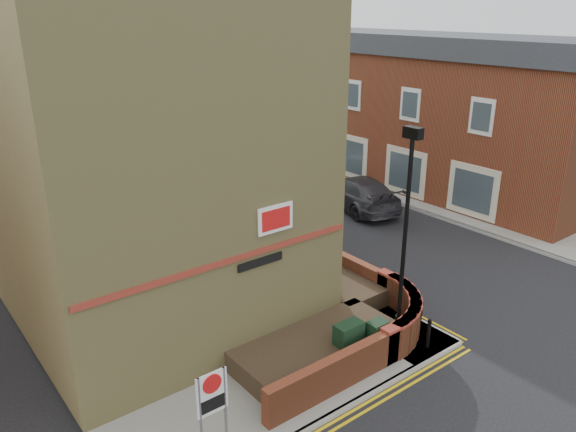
# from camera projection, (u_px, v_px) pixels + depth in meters

# --- Properties ---
(ground) EXTENTS (120.00, 120.00, 0.00)m
(ground) POSITION_uv_depth(u_px,v_px,m) (390.00, 384.00, 14.71)
(ground) COLOR black
(ground) RESTS_ON ground
(pavement_corner) EXTENTS (13.00, 3.00, 0.12)m
(pavement_corner) POSITION_uv_depth(u_px,v_px,m) (247.00, 407.00, 13.78)
(pavement_corner) COLOR gray
(pavement_corner) RESTS_ON ground
(pavement_main) EXTENTS (2.00, 32.00, 0.12)m
(pavement_main) POSITION_uv_depth(u_px,v_px,m) (175.00, 206.00, 27.65)
(pavement_main) COLOR gray
(pavement_main) RESTS_ON ground
(pavement_far) EXTENTS (4.00, 40.00, 0.12)m
(pavement_far) POSITION_uv_depth(u_px,v_px,m) (375.00, 180.00, 31.78)
(pavement_far) COLOR gray
(pavement_far) RESTS_ON ground
(kerb_main_near) EXTENTS (0.15, 32.00, 0.12)m
(kerb_main_near) POSITION_uv_depth(u_px,v_px,m) (193.00, 202.00, 28.23)
(kerb_main_near) COLOR gray
(kerb_main_near) RESTS_ON ground
(kerb_main_far) EXTENTS (0.15, 40.00, 0.12)m
(kerb_main_far) POSITION_uv_depth(u_px,v_px,m) (349.00, 186.00, 30.63)
(kerb_main_far) COLOR gray
(kerb_main_far) RESTS_ON ground
(yellow_lines_main) EXTENTS (0.28, 32.00, 0.01)m
(yellow_lines_main) POSITION_uv_depth(u_px,v_px,m) (197.00, 202.00, 28.39)
(yellow_lines_main) COLOR gold
(yellow_lines_main) RESTS_ON ground
(corner_building) EXTENTS (8.95, 10.40, 13.60)m
(corner_building) POSITION_uv_depth(u_px,v_px,m) (138.00, 116.00, 16.79)
(corner_building) COLOR tan
(corner_building) RESTS_ON ground
(garden_wall) EXTENTS (6.80, 6.00, 1.20)m
(garden_wall) POSITION_uv_depth(u_px,v_px,m) (326.00, 342.00, 16.56)
(garden_wall) COLOR brown
(garden_wall) RESTS_ON ground
(lamppost) EXTENTS (0.25, 0.50, 6.30)m
(lamppost) POSITION_uv_depth(u_px,v_px,m) (405.00, 238.00, 15.35)
(lamppost) COLOR black
(lamppost) RESTS_ON pavement_corner
(utility_cabinet_large) EXTENTS (0.80, 0.45, 1.20)m
(utility_cabinet_large) POSITION_uv_depth(u_px,v_px,m) (348.00, 343.00, 15.25)
(utility_cabinet_large) COLOR black
(utility_cabinet_large) RESTS_ON pavement_corner
(utility_cabinet_small) EXTENTS (0.55, 0.40, 1.10)m
(utility_cabinet_small) POSITION_uv_depth(u_px,v_px,m) (377.00, 339.00, 15.51)
(utility_cabinet_small) COLOR black
(utility_cabinet_small) RESTS_ON pavement_corner
(bollard_near) EXTENTS (0.11, 0.11, 0.90)m
(bollard_near) POSITION_uv_depth(u_px,v_px,m) (429.00, 333.00, 15.96)
(bollard_near) COLOR black
(bollard_near) RESTS_ON pavement_corner
(bollard_far) EXTENTS (0.11, 0.11, 0.90)m
(bollard_far) POSITION_uv_depth(u_px,v_px,m) (420.00, 315.00, 16.90)
(bollard_far) COLOR black
(bollard_far) RESTS_ON pavement_corner
(zone_sign) EXTENTS (0.72, 0.07, 2.20)m
(zone_sign) POSITION_uv_depth(u_px,v_px,m) (212.00, 400.00, 11.62)
(zone_sign) COLOR slate
(zone_sign) RESTS_ON pavement_corner
(far_terrace) EXTENTS (5.40, 30.40, 8.00)m
(far_terrace) POSITION_uv_depth(u_px,v_px,m) (348.00, 98.00, 34.20)
(far_terrace) COLOR brown
(far_terrace) RESTS_ON ground
(far_terrace_cream) EXTENTS (5.40, 12.40, 8.00)m
(far_terrace_cream) POSITION_uv_depth(u_px,v_px,m) (183.00, 69.00, 49.69)
(far_terrace_cream) COLOR beige
(far_terrace_cream) RESTS_ON ground
(tree_near) EXTENTS (3.64, 3.65, 6.70)m
(tree_near) POSITION_uv_depth(u_px,v_px,m) (188.00, 118.00, 24.58)
(tree_near) COLOR #382B1E
(tree_near) RESTS_ON pavement_main
(tree_mid) EXTENTS (4.03, 4.03, 7.42)m
(tree_mid) POSITION_uv_depth(u_px,v_px,m) (116.00, 87.00, 30.31)
(tree_mid) COLOR #382B1E
(tree_mid) RESTS_ON pavement_main
(tree_far) EXTENTS (3.81, 3.81, 7.00)m
(tree_far) POSITION_uv_depth(u_px,v_px,m) (68.00, 78.00, 36.31)
(tree_far) COLOR #382B1E
(tree_far) RESTS_ON pavement_main
(traffic_light_assembly) EXTENTS (0.20, 0.16, 4.20)m
(traffic_light_assembly) POSITION_uv_depth(u_px,v_px,m) (107.00, 122.00, 33.57)
(traffic_light_assembly) COLOR black
(traffic_light_assembly) RESTS_ON pavement_main
(silver_car_near) EXTENTS (2.63, 4.80, 1.50)m
(silver_car_near) POSITION_uv_depth(u_px,v_px,m) (277.00, 222.00, 23.69)
(silver_car_near) COLOR #B8BAC1
(silver_car_near) RESTS_ON ground
(red_car_main) EXTENTS (3.76, 5.65, 1.44)m
(red_car_main) POSITION_uv_depth(u_px,v_px,m) (161.00, 161.00, 33.13)
(red_car_main) COLOR maroon
(red_car_main) RESTS_ON ground
(grey_car_far) EXTENTS (3.45, 5.83, 1.58)m
(grey_car_far) POSITION_uv_depth(u_px,v_px,m) (357.00, 192.00, 27.33)
(grey_car_far) COLOR #302F34
(grey_car_far) RESTS_ON ground
(silver_car_far) EXTENTS (2.62, 4.54, 1.45)m
(silver_car_far) POSITION_uv_depth(u_px,v_px,m) (316.00, 176.00, 30.23)
(silver_car_far) COLOR silver
(silver_car_far) RESTS_ON ground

